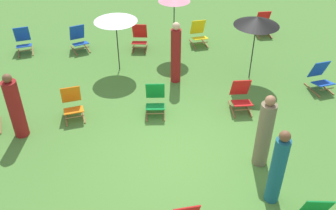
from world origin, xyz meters
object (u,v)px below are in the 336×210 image
(deckchair_14, at_px, (79,39))
(person_2, at_px, (15,108))
(person_0, at_px, (264,133))
(umbrella_1, at_px, (115,17))
(deckchair_9, at_px, (199,34))
(deckchair_6, at_px, (140,38))
(deckchair_12, at_px, (23,41))
(deckchair_11, at_px, (72,104))
(person_3, at_px, (277,169))
(deckchair_7, at_px, (263,24))
(umbrella_0, at_px, (257,21))
(deckchair_5, at_px, (155,100))
(deckchair_13, at_px, (241,96))
(deckchair_2, at_px, (320,77))
(person_1, at_px, (176,54))

(deckchair_14, relative_size, person_2, 0.51)
(deckchair_14, distance_m, person_0, 7.37)
(umbrella_1, relative_size, person_0, 1.02)
(deckchair_9, distance_m, person_2, 6.70)
(deckchair_6, distance_m, deckchair_12, 3.81)
(deckchair_14, bearing_deg, person_2, -123.05)
(deckchair_9, bearing_deg, deckchair_6, 176.22)
(deckchair_11, height_order, deckchair_12, same)
(deckchair_6, distance_m, deckchair_11, 4.07)
(person_3, bearing_deg, deckchair_7, 127.91)
(deckchair_12, height_order, umbrella_0, umbrella_0)
(deckchair_5, relative_size, person_2, 0.50)
(deckchair_14, bearing_deg, deckchair_13, -61.14)
(umbrella_0, bearing_deg, deckchair_9, 110.20)
(deckchair_12, relative_size, umbrella_1, 0.46)
(deckchair_2, xyz_separation_m, person_0, (-2.77, -2.52, 0.45))
(person_2, relative_size, person_3, 0.98)
(deckchair_5, bearing_deg, person_2, -165.08)
(deckchair_5, relative_size, umbrella_1, 0.46)
(person_2, bearing_deg, deckchair_5, 81.40)
(person_0, bearing_deg, deckchair_12, 100.86)
(person_0, bearing_deg, deckchair_2, 12.06)
(deckchair_2, relative_size, deckchair_9, 1.00)
(deckchair_9, relative_size, deckchair_12, 1.00)
(umbrella_0, distance_m, person_0, 3.75)
(deckchair_5, bearing_deg, umbrella_1, 116.53)
(deckchair_14, xyz_separation_m, umbrella_0, (4.92, -2.81, 1.40))
(deckchair_2, xyz_separation_m, deckchair_7, (-0.14, 3.74, 0.00))
(deckchair_9, relative_size, umbrella_0, 0.44)
(umbrella_1, relative_size, person_1, 0.99)
(umbrella_0, bearing_deg, person_2, -166.75)
(deckchair_2, distance_m, person_3, 4.62)
(deckchair_14, bearing_deg, deckchair_6, -23.64)
(deckchair_2, xyz_separation_m, deckchair_14, (-6.61, 3.76, 0.00))
(deckchair_7, xyz_separation_m, umbrella_0, (-1.55, -2.79, 1.40))
(deckchair_12, height_order, person_0, person_0)
(deckchair_2, distance_m, person_2, 8.03)
(deckchair_2, distance_m, deckchair_6, 5.78)
(umbrella_1, bearing_deg, deckchair_9, 23.96)
(deckchair_7, xyz_separation_m, person_0, (-2.62, -6.26, 0.45))
(deckchair_5, distance_m, umbrella_0, 3.53)
(umbrella_0, height_order, person_3, umbrella_0)
(deckchair_5, xyz_separation_m, deckchair_12, (-3.70, 4.18, 0.00))
(deckchair_2, relative_size, deckchair_5, 1.00)
(deckchair_5, distance_m, person_1, 1.71)
(deckchair_9, distance_m, person_3, 6.98)
(deckchair_9, height_order, person_1, person_1)
(deckchair_2, bearing_deg, person_3, -135.56)
(umbrella_0, xyz_separation_m, person_3, (-1.24, -4.49, -0.96))
(deckchair_13, distance_m, umbrella_1, 4.16)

